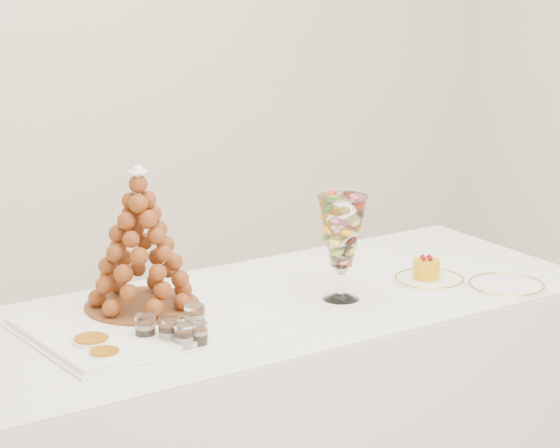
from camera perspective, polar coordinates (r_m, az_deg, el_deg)
buffet_table at (r=3.30m, az=-0.57°, el=-10.29°), size 2.00×0.86×0.75m
lace_tray at (r=3.01m, az=-6.90°, el=-5.03°), size 0.68×0.54×0.02m
macaron_vase at (r=3.14m, az=3.26°, el=-0.43°), size 0.14×0.14×0.31m
cake_plate at (r=3.38m, az=7.80°, el=-2.91°), size 0.22×0.22×0.01m
spare_plate at (r=3.36m, az=11.74°, el=-3.18°), size 0.23×0.23×0.01m
verrine_a at (r=2.88m, az=-7.05°, el=-5.45°), size 0.07×0.07×0.07m
verrine_b at (r=2.85m, az=-5.81°, el=-5.61°), size 0.07×0.07×0.07m
verrine_c at (r=2.93m, az=-4.48°, el=-4.96°), size 0.06×0.06×0.08m
verrine_d at (r=2.82m, az=-5.04°, el=-5.89°), size 0.06×0.06×0.07m
verrine_e at (r=2.84m, az=-4.27°, el=-5.79°), size 0.06×0.06×0.06m
ramekin_back at (r=2.85m, az=-9.82°, el=-6.22°), size 0.10×0.10×0.03m
ramekin_front at (r=2.77m, az=-9.15°, el=-6.86°), size 0.08×0.08×0.03m
croquembouche at (r=3.03m, az=-7.32°, el=-0.79°), size 0.34×0.34×0.40m
mousse_cake at (r=3.37m, az=7.65°, el=-2.32°), size 0.08×0.08×0.07m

